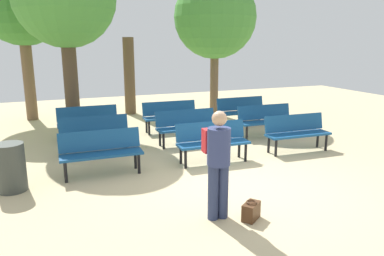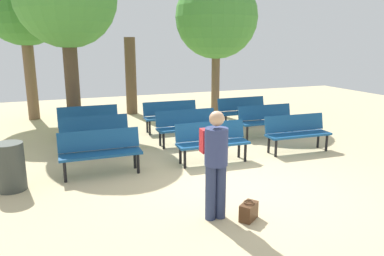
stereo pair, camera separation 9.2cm
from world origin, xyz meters
name	(u,v)px [view 2 (the right image)]	position (x,y,z in m)	size (l,w,h in m)	color
ground_plane	(241,187)	(0.00, 0.00, 0.00)	(24.00, 24.00, 0.00)	#CCB789
bench_r0_c0	(100,150)	(-2.30, 1.64, 0.50)	(1.60, 0.50, 0.87)	navy
bench_r0_c1	(212,140)	(0.09, 1.54, 0.50)	(1.62, 0.54, 0.87)	navy
bench_r0_c2	(297,131)	(2.31, 1.54, 0.50)	(1.62, 0.54, 0.87)	navy
bench_r1_c0	(95,132)	(-2.23, 3.15, 0.50)	(1.61, 0.53, 0.87)	navy
bench_r1_c1	(187,125)	(0.08, 3.09, 0.50)	(1.60, 0.49, 0.87)	navy
bench_r1_c2	(266,119)	(2.38, 3.00, 0.50)	(1.62, 0.54, 0.87)	navy
bench_r2_c0	(89,120)	(-2.22, 4.59, 0.50)	(1.61, 0.50, 0.87)	navy
bench_r2_c1	(171,114)	(0.11, 4.54, 0.50)	(1.61, 0.53, 0.87)	navy
bench_r2_c2	(243,110)	(2.44, 4.46, 0.50)	(1.60, 0.49, 0.87)	navy
tree_0	(216,18)	(2.35, 6.36, 3.36)	(2.80, 2.80, 4.78)	brown
tree_2	(131,76)	(-0.40, 7.64, 1.36)	(0.39, 0.39, 2.72)	brown
tree_3	(23,4)	(-3.71, 7.84, 3.73)	(2.68, 2.68, 5.11)	brown
visitor_with_backpack	(215,158)	(-0.95, -0.90, 0.94)	(0.35, 0.53, 1.65)	navy
handbag	(249,211)	(-0.51, -1.15, 0.13)	(0.36, 0.34, 0.29)	#4C2D19
trash_bin	(10,167)	(-3.91, 1.37, 0.43)	(0.51, 0.51, 0.87)	#383D38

